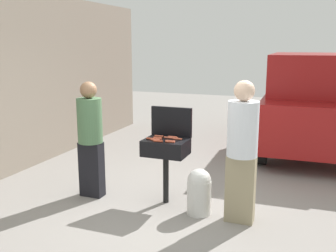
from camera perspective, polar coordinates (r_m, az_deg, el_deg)
The scene contains 20 objects.
ground_plane at distance 5.44m, azimuth -0.07°, elevation -11.94°, with size 24.00×24.00×0.00m, color gray.
house_wall_side at distance 7.50m, azimuth -19.95°, elevation 6.35°, with size 0.24×8.00×3.13m, color gray.
bbq_grill at distance 5.36m, azimuth -0.32°, elevation -3.49°, with size 0.60×0.44×0.92m.
grill_lid_open at distance 5.48m, azimuth 0.51°, elevation 0.64°, with size 0.60×0.05×0.42m, color black.
hot_dog_0 at distance 5.42m, azimuth 0.69°, elevation -1.63°, with size 0.03×0.03×0.13m, color #C6593D.
hot_dog_1 at distance 5.18m, azimuth 0.34°, elevation -2.25°, with size 0.03×0.03×0.13m, color #B74C33.
hot_dog_2 at distance 5.25m, azimuth -1.87°, elevation -2.07°, with size 0.03×0.03×0.13m, color #C6593D.
hot_dog_3 at distance 5.37m, azimuth 0.11°, elevation -1.74°, with size 0.03×0.03×0.13m, color #C6593D.
hot_dog_4 at distance 5.32m, azimuth -2.54°, elevation -1.89°, with size 0.03×0.03×0.13m, color #AD4228.
hot_dog_5 at distance 5.19m, azimuth -1.45°, elevation -2.24°, with size 0.03×0.03×0.13m, color #AD4228.
hot_dog_6 at distance 5.37m, azimuth -1.53°, elevation -1.75°, with size 0.03×0.03×0.13m, color #AD4228.
hot_dog_7 at distance 5.31m, azimuth -1.57°, elevation -1.91°, with size 0.03×0.03×0.13m, color #B74C33.
hot_dog_8 at distance 5.31m, azimuth 1.40°, elevation -1.92°, with size 0.03×0.03×0.13m, color #C6593D.
hot_dog_9 at distance 5.47m, azimuth -1.31°, elevation -1.50°, with size 0.03×0.03×0.13m, color #B74C33.
hot_dog_10 at distance 5.38m, azimuth 0.86°, elevation -1.72°, with size 0.03×0.03×0.13m, color #B74C33.
hot_dog_11 at distance 5.15m, azimuth 0.30°, elevation -2.34°, with size 0.03×0.03×0.13m, color #B74C33.
propane_tank at distance 5.16m, azimuth 4.62°, elevation -9.49°, with size 0.32×0.32×0.62m.
person_left at distance 5.68m, azimuth -11.39°, elevation -1.35°, with size 0.36×0.36×1.70m.
person_right at distance 4.82m, azimuth 10.88°, elevation -3.08°, with size 0.38×0.38×1.79m.
parked_minivan at distance 8.72m, azimuth 20.75°, elevation 3.41°, with size 2.14×4.46×2.02m.
Camera 1 is at (1.80, -4.64, 2.21)m, focal length 41.29 mm.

